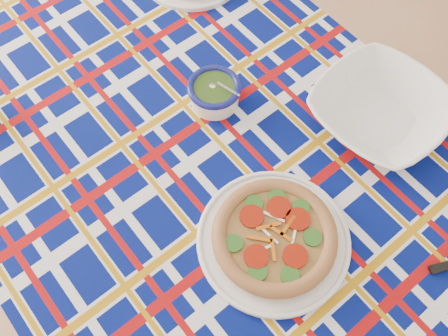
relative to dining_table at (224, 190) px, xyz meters
The scene contains 6 objects.
floor 0.84m from the dining_table, behind, with size 4.00×4.00×0.00m, color #AB7B58.
dining_table is the anchor object (origin of this frame).
tablecloth 0.02m from the dining_table, ahead, with size 1.60×1.01×0.10m, color #05105F, non-canonical shape.
main_focaccia_plate 0.21m from the dining_table, 28.48° to the right, with size 0.31×0.31×0.06m, color olive, non-canonical shape.
pesto_bowl 0.22m from the dining_table, 124.99° to the left, with size 0.12×0.12×0.07m, color #1F3A0F, non-canonical shape.
serving_bowl 0.39m from the dining_table, 50.70° to the left, with size 0.29×0.29×0.07m, color white.
Camera 1 is at (0.73, -0.51, 1.69)m, focal length 40.00 mm.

